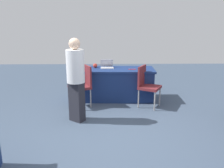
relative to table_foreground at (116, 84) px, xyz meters
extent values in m
plane|color=#3D4C60|center=(0.24, 2.17, -0.39)|extent=(14.40, 14.40, 0.00)
cube|color=navy|center=(0.00, 0.00, 0.36)|extent=(1.89, 0.84, 0.05)
cube|color=navy|center=(0.00, 0.00, -0.03)|extent=(1.82, 0.81, 0.73)
cylinder|color=#9E9993|center=(0.94, 0.79, -0.17)|extent=(0.03, 0.03, 0.43)
cylinder|color=#9E9993|center=(1.11, 0.45, -0.17)|extent=(0.03, 0.03, 0.43)
cylinder|color=#9E9993|center=(0.60, 0.62, -0.17)|extent=(0.03, 0.03, 0.43)
cylinder|color=#9E9993|center=(0.77, 0.28, -0.17)|extent=(0.03, 0.03, 0.43)
cube|color=maroon|center=(0.86, 0.54, 0.07)|extent=(0.59, 0.59, 0.06)
cube|color=maroon|center=(0.68, 0.45, 0.33)|extent=(0.22, 0.39, 0.45)
cylinder|color=#9E9993|center=(-1.00, 0.52, -0.18)|extent=(0.03, 0.03, 0.43)
cylinder|color=#9E9993|center=(-0.82, 0.85, -0.18)|extent=(0.03, 0.03, 0.43)
cylinder|color=#9E9993|center=(-0.67, 0.34, -0.18)|extent=(0.03, 0.03, 0.43)
cylinder|color=#9E9993|center=(-0.48, 0.67, -0.18)|extent=(0.03, 0.03, 0.43)
cube|color=maroon|center=(-0.74, 0.60, 0.07)|extent=(0.60, 0.60, 0.06)
cube|color=maroon|center=(-0.57, 0.50, 0.33)|extent=(0.24, 0.38, 0.45)
cube|color=#26262D|center=(0.82, 1.34, 0.00)|extent=(0.33, 0.31, 0.79)
cylinder|color=white|center=(0.82, 1.34, 0.71)|extent=(0.48, 0.48, 0.62)
sphere|color=beige|center=(0.82, 1.34, 1.12)|extent=(0.21, 0.21, 0.21)
cube|color=silver|center=(0.23, -0.07, 0.40)|extent=(0.33, 0.24, 0.02)
cube|color=#B7B7BC|center=(0.23, -0.21, 0.50)|extent=(0.32, 0.09, 0.19)
sphere|color=#B2382D|center=(0.53, -0.13, 0.44)|extent=(0.11, 0.11, 0.11)
cube|color=red|center=(-0.38, 0.10, 0.39)|extent=(0.18, 0.04, 0.01)
camera|label=1|loc=(0.22, 5.64, 1.51)|focal=37.16mm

